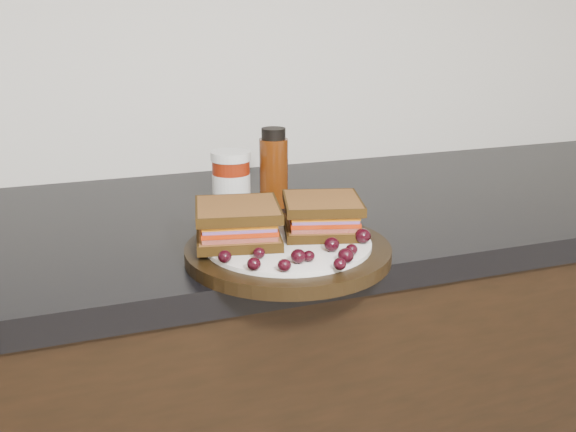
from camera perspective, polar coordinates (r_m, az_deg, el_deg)
name	(u,v)px	position (r m, az deg, el deg)	size (l,w,h in m)	color
countertop	(142,233)	(1.06, -12.87, -1.51)	(3.98, 0.60, 0.04)	black
plate	(288,252)	(0.87, 0.00, -3.19)	(0.28, 0.28, 0.02)	black
sandwich_left	(238,223)	(0.87, -4.49, -0.62)	(0.11, 0.11, 0.05)	brown
sandwich_right	(322,215)	(0.90, 3.06, 0.07)	(0.11, 0.11, 0.05)	brown
grape_0	(225,257)	(0.80, -5.65, -3.61)	(0.02, 0.02, 0.02)	black
grape_1	(259,253)	(0.81, -2.59, -3.31)	(0.02, 0.02, 0.01)	black
grape_2	(254,264)	(0.77, -3.04, -4.28)	(0.02, 0.02, 0.02)	black
grape_3	(284,265)	(0.77, -0.32, -4.40)	(0.02, 0.02, 0.02)	black
grape_4	(298,256)	(0.79, 0.93, -3.59)	(0.02, 0.02, 0.02)	black
grape_5	(309,256)	(0.80, 1.87, -3.58)	(0.02, 0.02, 0.01)	black
grape_6	(340,264)	(0.77, 4.62, -4.28)	(0.02, 0.02, 0.01)	black
grape_7	(346,256)	(0.80, 5.16, -3.52)	(0.02, 0.02, 0.02)	black
grape_8	(352,250)	(0.82, 5.68, -2.99)	(0.02, 0.02, 0.01)	black
grape_9	(332,244)	(0.83, 3.91, -2.53)	(0.02, 0.02, 0.02)	black
grape_10	(363,236)	(0.87, 6.67, -1.76)	(0.02, 0.02, 0.02)	black
grape_11	(342,234)	(0.88, 4.83, -1.58)	(0.02, 0.02, 0.01)	black
grape_12	(352,230)	(0.89, 5.71, -1.24)	(0.02, 0.02, 0.02)	black
grape_13	(330,221)	(0.93, 3.74, -0.44)	(0.02, 0.02, 0.02)	black
grape_14	(313,221)	(0.93, 2.26, -0.48)	(0.01, 0.01, 0.01)	black
grape_15	(256,230)	(0.89, -2.86, -1.26)	(0.02, 0.02, 0.02)	black
grape_16	(231,232)	(0.88, -5.12, -1.41)	(0.02, 0.02, 0.02)	black
grape_17	(228,233)	(0.87, -5.35, -1.54)	(0.02, 0.02, 0.02)	black
grape_18	(216,244)	(0.84, -6.38, -2.46)	(0.02, 0.02, 0.02)	black
grape_19	(220,247)	(0.83, -6.09, -2.77)	(0.02, 0.02, 0.02)	black
grape_20	(250,235)	(0.87, -3.40, -1.74)	(0.02, 0.02, 0.02)	black
grape_21	(239,235)	(0.87, -4.35, -1.69)	(0.02, 0.02, 0.02)	black
grape_22	(240,243)	(0.84, -4.28, -2.39)	(0.02, 0.02, 0.02)	black
condiment_jar	(231,180)	(1.09, -5.06, 3.20)	(0.07, 0.07, 0.10)	maroon
oil_bottle	(274,168)	(1.09, -1.28, 4.32)	(0.05, 0.05, 0.14)	#4B1E07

